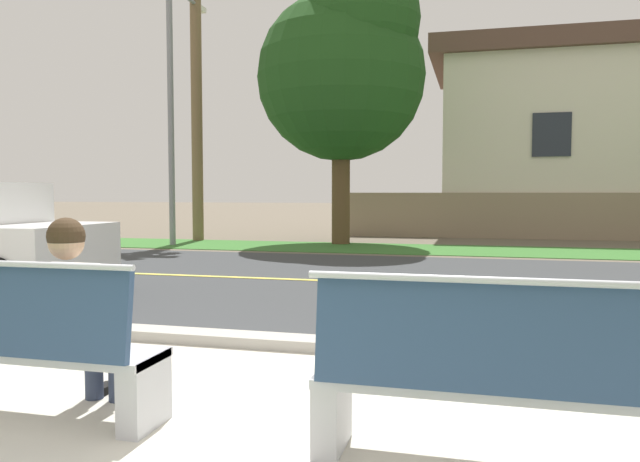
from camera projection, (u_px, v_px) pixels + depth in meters
name	position (u px, v px, depth m)	size (l,w,h in m)	color
ground_plane	(399.00, 271.00, 10.84)	(140.00, 140.00, 0.00)	#665B4C
sidewalk_pavement	(238.00, 436.00, 3.49)	(44.00, 3.60, 0.01)	beige
curb_edge	(321.00, 345.00, 5.38)	(44.00, 0.30, 0.11)	#ADA89E
street_asphalt	(387.00, 283.00, 9.39)	(52.00, 8.00, 0.01)	#383A3D
road_centre_line	(387.00, 283.00, 9.39)	(48.00, 0.14, 0.01)	#E0CC4C
far_verge_grass	(420.00, 249.00, 14.98)	(48.00, 2.80, 0.02)	#38702D
bench_left	(12.00, 347.00, 3.71)	(1.86, 0.48, 1.01)	silver
bench_right	(498.00, 384.00, 3.00)	(1.86, 0.48, 1.01)	silver
seated_person_white	(78.00, 309.00, 3.78)	(0.52, 0.68, 1.25)	#333D56
streetlamp	(174.00, 95.00, 16.15)	(0.24, 2.10, 6.97)	gray
shade_tree_far_left	(346.00, 64.00, 16.13)	(4.50, 4.50, 7.42)	brown
garden_wall	(560.00, 216.00, 18.19)	(13.00, 0.36, 1.40)	gray
house_across_street	(622.00, 140.00, 20.55)	(12.51, 6.91, 6.28)	beige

